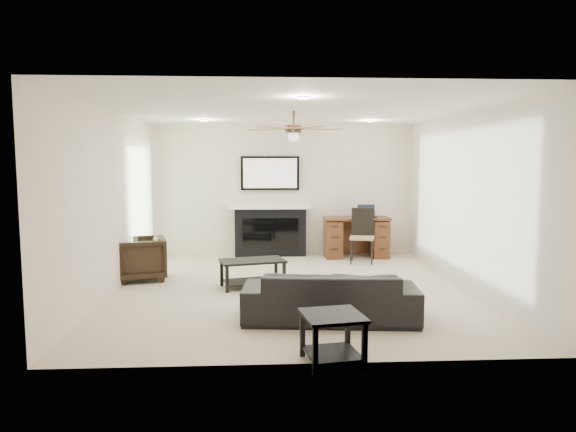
% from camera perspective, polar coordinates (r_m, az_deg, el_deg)
% --- Properties ---
extents(room_shell, '(5.50, 5.54, 2.52)m').
position_cam_1_polar(room_shell, '(7.26, 2.11, 5.16)').
color(room_shell, '#B9AC95').
rests_on(room_shell, ground).
extents(sofa, '(2.03, 0.96, 0.57)m').
position_cam_1_polar(sofa, '(5.90, 4.69, -8.79)').
color(sofa, black).
rests_on(sofa, ground).
extents(armchair, '(0.88, 0.86, 0.66)m').
position_cam_1_polar(armchair, '(8.14, -16.01, -4.57)').
color(armchair, black).
rests_on(armchair, ground).
extents(coffee_table, '(1.00, 0.71, 0.40)m').
position_cam_1_polar(coffee_table, '(7.42, -3.96, -6.38)').
color(coffee_table, black).
rests_on(coffee_table, ground).
extents(end_table_near, '(0.60, 0.60, 0.45)m').
position_cam_1_polar(end_table_near, '(4.71, 4.95, -13.42)').
color(end_table_near, black).
rests_on(end_table_near, ground).
extents(end_table_left, '(0.51, 0.51, 0.45)m').
position_cam_1_polar(end_table_left, '(7.32, -22.06, -6.79)').
color(end_table_left, black).
rests_on(end_table_left, ground).
extents(fireplace_unit, '(1.52, 0.34, 1.91)m').
position_cam_1_polar(fireplace_unit, '(9.77, -1.98, 1.09)').
color(fireplace_unit, black).
rests_on(fireplace_unit, ground).
extents(desk, '(1.22, 0.56, 0.76)m').
position_cam_1_polar(desk, '(9.75, 7.58, -2.36)').
color(desk, '#3A1D0E').
rests_on(desk, ground).
extents(desk_chair, '(0.51, 0.53, 0.97)m').
position_cam_1_polar(desk_chair, '(9.21, 8.23, -2.21)').
color(desk_chair, black).
rests_on(desk_chair, ground).
extents(laptop, '(0.33, 0.24, 0.23)m').
position_cam_1_polar(laptop, '(9.72, 8.80, 0.53)').
color(laptop, black).
rests_on(laptop, desk).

